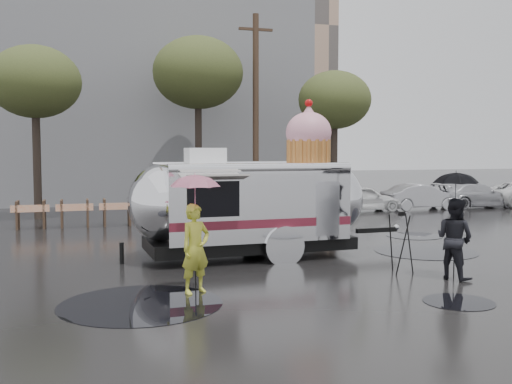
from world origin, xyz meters
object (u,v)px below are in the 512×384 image
object	(u,v)px
person_right	(455,239)
tripod	(401,237)
airstream_trailer	(252,200)
person_left	(195,249)

from	to	relation	value
person_right	tripod	size ratio (longest dim) A/B	1.24
airstream_trailer	person_left	bearing A→B (deg)	-123.81
person_left	person_right	world-z (taller)	person_right
airstream_trailer	person_left	xyz separation A→B (m)	(-2.20, -3.60, -0.61)
person_right	tripod	xyz separation A→B (m)	(-0.81, 0.86, -0.06)
airstream_trailer	tripod	distance (m)	4.10
tripod	person_right	bearing A→B (deg)	-57.21
airstream_trailer	person_left	world-z (taller)	airstream_trailer
airstream_trailer	person_left	distance (m)	4.26
tripod	airstream_trailer	bearing A→B (deg)	120.66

